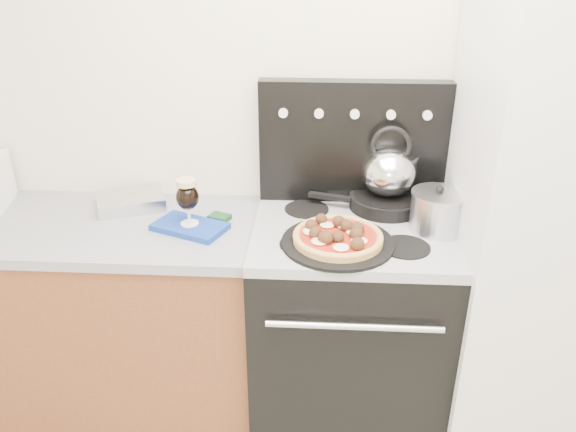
# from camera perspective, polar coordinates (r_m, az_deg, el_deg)

# --- Properties ---
(room_shell) EXTENTS (3.52, 3.01, 2.52)m
(room_shell) POSITION_cam_1_polar(r_m,az_deg,el_deg) (1.23, 5.40, -5.88)
(room_shell) COLOR #B9B1A4
(room_shell) RESTS_ON ground
(base_cabinet) EXTENTS (1.45, 0.60, 0.86)m
(base_cabinet) POSITION_cam_1_polar(r_m,az_deg,el_deg) (2.62, -19.30, -9.78)
(base_cabinet) COLOR brown
(base_cabinet) RESTS_ON ground
(countertop) EXTENTS (1.48, 0.63, 0.04)m
(countertop) POSITION_cam_1_polar(r_m,az_deg,el_deg) (2.40, -20.83, -0.96)
(countertop) COLOR #94949F
(countertop) RESTS_ON base_cabinet
(stove_body) EXTENTS (0.76, 0.65, 0.88)m
(stove_body) POSITION_cam_1_polar(r_m,az_deg,el_deg) (2.41, 6.00, -11.37)
(stove_body) COLOR black
(stove_body) RESTS_ON ground
(cooktop) EXTENTS (0.76, 0.65, 0.04)m
(cooktop) POSITION_cam_1_polar(r_m,az_deg,el_deg) (2.17, 6.55, -1.62)
(cooktop) COLOR #ADADB2
(cooktop) RESTS_ON stove_body
(backguard) EXTENTS (0.76, 0.08, 0.50)m
(backguard) POSITION_cam_1_polar(r_m,az_deg,el_deg) (2.32, 6.58, 7.45)
(backguard) COLOR black
(backguard) RESTS_ON cooktop
(fridge) EXTENTS (0.64, 0.68, 1.90)m
(fridge) POSITION_cam_1_polar(r_m,az_deg,el_deg) (2.28, 24.50, -1.14)
(fridge) COLOR silver
(fridge) RESTS_ON ground
(foil_sheet) EXTENTS (0.32, 0.28, 0.05)m
(foil_sheet) POSITION_cam_1_polar(r_m,az_deg,el_deg) (2.44, -15.65, 1.47)
(foil_sheet) COLOR silver
(foil_sheet) RESTS_ON countertop
(oven_mitt) EXTENTS (0.31, 0.25, 0.02)m
(oven_mitt) POSITION_cam_1_polar(r_m,az_deg,el_deg) (2.20, -9.93, -1.09)
(oven_mitt) COLOR #163799
(oven_mitt) RESTS_ON countertop
(beer_glass) EXTENTS (0.09, 0.09, 0.19)m
(beer_glass) POSITION_cam_1_polar(r_m,az_deg,el_deg) (2.16, -10.14, 1.43)
(beer_glass) COLOR black
(beer_glass) RESTS_ON oven_mitt
(pizza_pan) EXTENTS (0.47, 0.47, 0.01)m
(pizza_pan) POSITION_cam_1_polar(r_m,az_deg,el_deg) (2.03, 5.07, -2.69)
(pizza_pan) COLOR black
(pizza_pan) RESTS_ON cooktop
(pizza) EXTENTS (0.36, 0.36, 0.05)m
(pizza) POSITION_cam_1_polar(r_m,az_deg,el_deg) (2.02, 5.10, -1.96)
(pizza) COLOR gold
(pizza) RESTS_ON pizza_pan
(skillet) EXTENTS (0.37, 0.37, 0.05)m
(skillet) POSITION_cam_1_polar(r_m,az_deg,el_deg) (2.33, 9.95, 1.45)
(skillet) COLOR black
(skillet) RESTS_ON cooktop
(tea_kettle) EXTENTS (0.27, 0.27, 0.24)m
(tea_kettle) POSITION_cam_1_polar(r_m,az_deg,el_deg) (2.28, 10.23, 4.87)
(tea_kettle) COLOR silver
(tea_kettle) RESTS_ON skillet
(stock_pot) EXTENTS (0.23, 0.23, 0.14)m
(stock_pot) POSITION_cam_1_polar(r_m,az_deg,el_deg) (2.17, 14.90, 0.35)
(stock_pot) COLOR silver
(stock_pot) RESTS_ON cooktop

